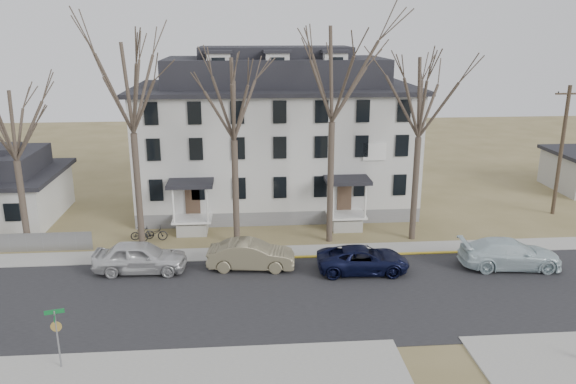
{
  "coord_description": "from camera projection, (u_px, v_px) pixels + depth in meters",
  "views": [
    {
      "loc": [
        -4.4,
        -24.09,
        13.4
      ],
      "look_at": [
        -1.76,
        9.0,
        3.63
      ],
      "focal_mm": 35.0,
      "sensor_mm": 36.0,
      "label": 1
    }
  ],
  "objects": [
    {
      "name": "bicycle_right",
      "position": [
        142.0,
        234.0,
        36.59
      ],
      "size": [
        1.55,
        0.72,
        0.9
      ],
      "primitive_type": "imported",
      "rotation": [
        0.0,
        0.0,
        1.78
      ],
      "color": "black",
      "rests_on": "ground"
    },
    {
      "name": "car_navy",
      "position": [
        363.0,
        260.0,
        31.77
      ],
      "size": [
        5.29,
        2.58,
        1.45
      ],
      "primitive_type": "imported",
      "rotation": [
        0.0,
        0.0,
        1.54
      ],
      "color": "black",
      "rests_on": "ground"
    },
    {
      "name": "ground",
      "position": [
        339.0,
        315.0,
        27.16
      ],
      "size": [
        120.0,
        120.0,
        0.0
      ],
      "primitive_type": "plane",
      "color": "olive",
      "rests_on": "ground"
    },
    {
      "name": "tree_mid_right",
      "position": [
        421.0,
        92.0,
        34.31
      ],
      "size": [
        7.8,
        7.8,
        12.74
      ],
      "color": "#473B31",
      "rests_on": "ground"
    },
    {
      "name": "tree_bungalow",
      "position": [
        11.0,
        121.0,
        32.86
      ],
      "size": [
        6.6,
        6.6,
        10.78
      ],
      "color": "#473B31",
      "rests_on": "ground"
    },
    {
      "name": "tree_far_left",
      "position": [
        130.0,
        82.0,
        32.77
      ],
      "size": [
        8.4,
        8.4,
        13.72
      ],
      "color": "#473B31",
      "rests_on": "ground"
    },
    {
      "name": "bicycle_left",
      "position": [
        153.0,
        234.0,
        36.34
      ],
      "size": [
        1.96,
        0.97,
        0.99
      ],
      "primitive_type": "imported",
      "rotation": [
        0.0,
        0.0,
        1.75
      ],
      "color": "black",
      "rests_on": "ground"
    },
    {
      "name": "car_silver",
      "position": [
        140.0,
        258.0,
        31.7
      ],
      "size": [
        5.29,
        2.32,
        1.77
      ],
      "primitive_type": "imported",
      "rotation": [
        0.0,
        0.0,
        1.53
      ],
      "color": "silver",
      "rests_on": "ground"
    },
    {
      "name": "boarding_house",
      "position": [
        276.0,
        137.0,
        42.66
      ],
      "size": [
        20.8,
        12.36,
        12.05
      ],
      "color": "slate",
      "rests_on": "ground"
    },
    {
      "name": "main_road",
      "position": [
        333.0,
        296.0,
        29.07
      ],
      "size": [
        120.0,
        10.0,
        0.04
      ],
      "primitive_type": "cube",
      "color": "#27272A",
      "rests_on": "ground"
    },
    {
      "name": "street_sign",
      "position": [
        57.0,
        330.0,
        22.44
      ],
      "size": [
        0.76,
        0.76,
        2.66
      ],
      "rotation": [
        0.0,
        0.0,
        0.24
      ],
      "color": "gray",
      "rests_on": "ground"
    },
    {
      "name": "utility_pole_far",
      "position": [
        561.0,
        149.0,
        40.57
      ],
      "size": [
        2.0,
        0.28,
        9.5
      ],
      "color": "#3D3023",
      "rests_on": "ground"
    },
    {
      "name": "car_tan",
      "position": [
        251.0,
        256.0,
        32.16
      ],
      "size": [
        5.11,
        2.22,
        1.64
      ],
      "primitive_type": "imported",
      "rotation": [
        0.0,
        0.0,
        1.47
      ],
      "color": "#7A7155",
      "rests_on": "ground"
    },
    {
      "name": "car_white",
      "position": [
        510.0,
        254.0,
        32.3
      ],
      "size": [
        5.92,
        2.83,
        1.66
      ],
      "primitive_type": "imported",
      "rotation": [
        0.0,
        0.0,
        1.48
      ],
      "color": "silver",
      "rests_on": "ground"
    },
    {
      "name": "tree_mid_left",
      "position": [
        233.0,
        93.0,
        33.44
      ],
      "size": [
        7.8,
        7.8,
        12.74
      ],
      "color": "#473B31",
      "rests_on": "ground"
    },
    {
      "name": "yellow_curb",
      "position": [
        400.0,
        255.0,
        34.33
      ],
      "size": [
        14.0,
        0.25,
        0.06
      ],
      "primitive_type": "cube",
      "color": "gold",
      "rests_on": "ground"
    },
    {
      "name": "tree_center",
      "position": [
        333.0,
        68.0,
        33.48
      ],
      "size": [
        9.0,
        9.0,
        14.7
      ],
      "color": "#473B31",
      "rests_on": "ground"
    },
    {
      "name": "far_sidewalk",
      "position": [
        318.0,
        252.0,
        34.81
      ],
      "size": [
        120.0,
        2.0,
        0.08
      ],
      "primitive_type": "cube",
      "color": "#A09F97",
      "rests_on": "ground"
    }
  ]
}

